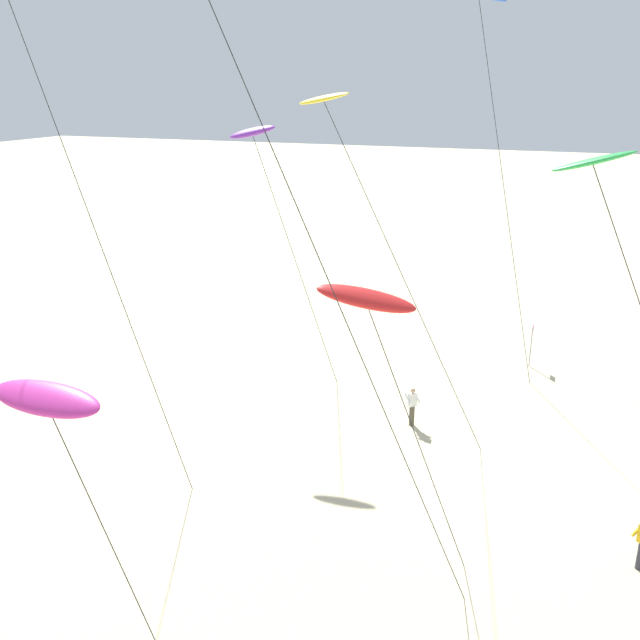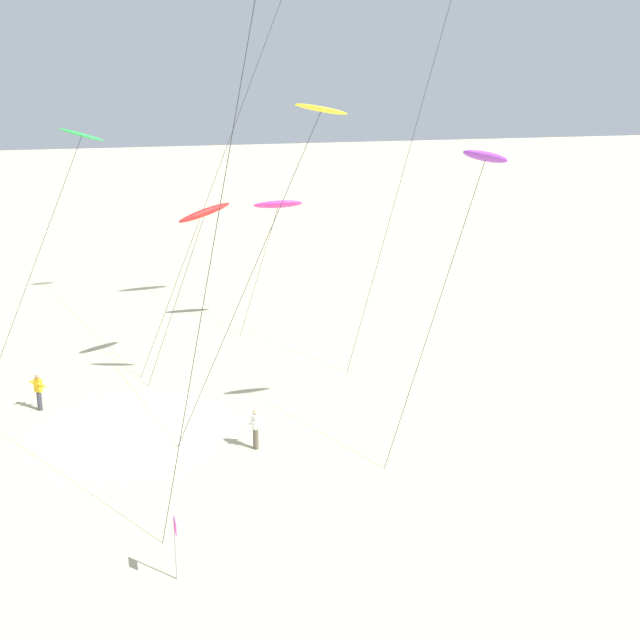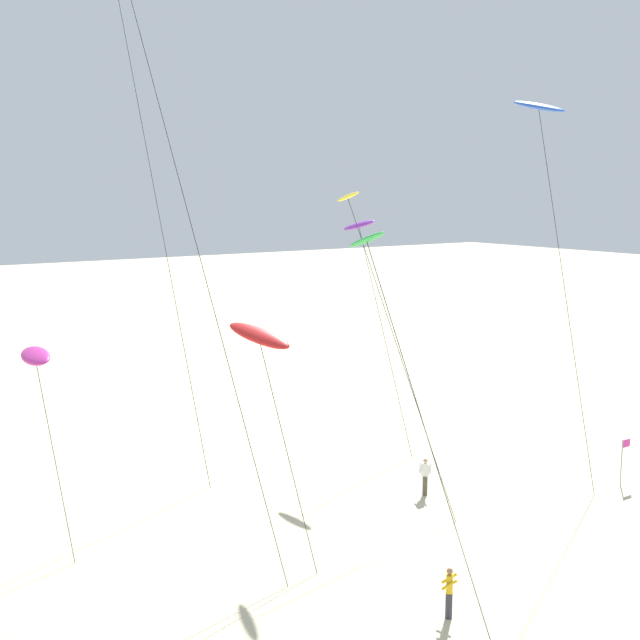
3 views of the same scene
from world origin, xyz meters
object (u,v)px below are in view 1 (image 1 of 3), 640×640
(kite_magenta, at_px, (46,399))
(kite_red, at_px, (367,300))
(kite_yellow, at_px, (327,107))
(kite_purple, at_px, (253,135))
(marker_flag, at_px, (532,338))
(kite_flyer_nearest, at_px, (412,405))
(kite_green, at_px, (597,174))

(kite_magenta, distance_m, kite_red, 8.32)
(kite_yellow, bearing_deg, kite_purple, 49.35)
(kite_red, distance_m, marker_flag, 18.58)
(kite_flyer_nearest, bearing_deg, kite_red, -176.39)
(kite_purple, bearing_deg, kite_red, -141.94)
(kite_green, relative_size, kite_purple, 1.02)
(kite_purple, bearing_deg, kite_green, -126.00)
(kite_flyer_nearest, bearing_deg, kite_green, -142.85)
(kite_green, bearing_deg, kite_yellow, 56.89)
(kite_green, xyz_separation_m, kite_flyer_nearest, (7.74, 5.86, -10.60))
(kite_yellow, relative_size, kite_flyer_nearest, 7.99)
(kite_yellow, distance_m, marker_flag, 16.80)
(kite_purple, xyz_separation_m, marker_flag, (6.00, -12.12, -9.88))
(kite_red, distance_m, kite_yellow, 8.93)
(kite_red, height_order, kite_flyer_nearest, kite_red)
(kite_green, relative_size, kite_red, 1.40)
(kite_red, bearing_deg, marker_flag, -11.56)
(kite_yellow, bearing_deg, kite_red, -151.71)
(kite_yellow, height_order, kite_flyer_nearest, kite_yellow)
(kite_purple, bearing_deg, kite_yellow, -130.65)
(kite_flyer_nearest, bearing_deg, marker_flag, -25.62)
(kite_magenta, relative_size, kite_red, 0.88)
(kite_magenta, relative_size, kite_yellow, 0.57)
(kite_magenta, xyz_separation_m, kite_flyer_nearest, (15.26, -4.43, -6.35))
(kite_magenta, distance_m, kite_flyer_nearest, 17.11)
(kite_green, height_order, kite_flyer_nearest, kite_green)
(kite_red, xyz_separation_m, marker_flag, (17.03, -3.48, -6.56))
(kite_magenta, bearing_deg, marker_flag, -19.67)
(kite_green, bearing_deg, marker_flag, 6.48)
(kite_purple, bearing_deg, kite_magenta, -168.29)
(kite_green, height_order, kite_red, kite_green)
(kite_green, xyz_separation_m, kite_purple, (10.13, 13.95, -0.12))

